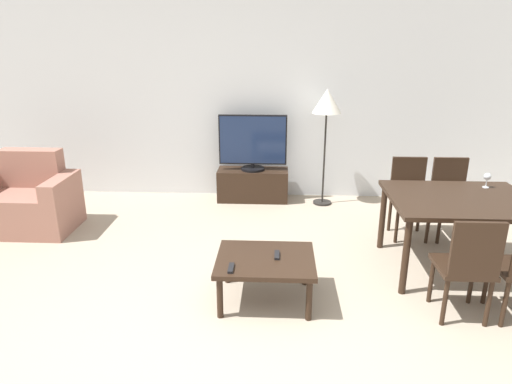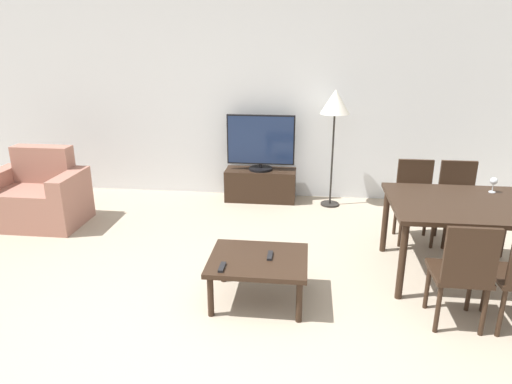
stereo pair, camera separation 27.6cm
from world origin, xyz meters
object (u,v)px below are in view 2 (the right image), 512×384
Objects in this scene: dining_chair_far at (458,198)px; wine_glass_left at (494,182)px; remote_primary at (270,256)px; coffee_table at (258,263)px; tv at (261,143)px; dining_chair_near at (463,270)px; dining_chair_far_left at (415,197)px; tv_stand at (261,185)px; floor_lamp at (335,106)px; remote_secondary at (222,267)px; armchair at (38,197)px; dining_table at (463,210)px.

dining_chair_far is 0.63m from wine_glass_left.
coffee_table is at bearing -160.00° from remote_primary.
tv is 6.09× the size of wine_glass_left.
dining_chair_far_left is (0.00, 1.64, 0.00)m from dining_chair_near.
tv_stand is 1.43m from floor_lamp.
tv_stand is 2.71m from remote_secondary.
dining_chair_far is 5.74× the size of remote_primary.
wine_glass_left reaches higher than dining_chair_far.
wine_glass_left is at bearing 23.96° from coffee_table.
wine_glass_left is at bearing -33.85° from tv_stand.
tv_stand is (2.51, 1.12, -0.11)m from armchair.
dining_table is at bearing -74.91° from dining_chair_far_left.
dining_chair_near is 1.31m from wine_glass_left.
floor_lamp is (-1.06, 1.78, 0.65)m from dining_table.
armchair is 1.23× the size of dining_chair_near.
dining_table reaches higher than remote_primary.
tv_stand is 2.49m from remote_primary.
dining_table is 1.77m from remote_primary.
wine_glass_left is (0.12, -0.51, 0.34)m from dining_chair_far.
wine_glass_left reaches higher than remote_primary.
dining_chair_near is 1.79m from remote_secondary.
coffee_table is 2.34m from wine_glass_left.
remote_secondary is at bearing -109.97° from floor_lamp.
tv is at bearing 123.27° from dining_chair_near.
dining_chair_far_left is at bearing -30.86° from tv_stand.
dining_chair_far is at bearing 74.91° from dining_chair_near.
armchair reaches higher than wine_glass_left.
dining_chair_near is (1.53, -0.20, 0.14)m from coffee_table.
dining_chair_far_left is 2.43m from remote_secondary.
coffee_table is (2.76, -1.38, 0.02)m from armchair.
wine_glass_left is (2.34, -1.57, 0.03)m from tv.
tv is at bearing 149.20° from dining_chair_far_left.
dining_chair_far_left reaches higher than tv_stand.
remote_secondary is (-2.23, -1.65, -0.08)m from dining_chair_far.
dining_chair_far_left is at bearing -30.80° from tv.
remote_secondary is at bearing -179.91° from dining_chair_near.
tv is (2.51, 1.11, 0.47)m from armchair.
dining_table is 2.19m from remote_secondary.
remote_primary is at bearing -155.87° from wine_glass_left.
remote_primary is at bearing -143.16° from dining_chair_far.
dining_chair_far_left reaches higher than remote_secondary.
remote_secondary is (-2.01, -0.82, -0.25)m from dining_table.
dining_chair_near is at bearing -72.07° from floor_lamp.
tv_stand is 6.24× the size of remote_primary.
tv_stand is at bearing 149.14° from dining_chair_far_left.
remote_primary is (2.85, -1.35, 0.08)m from armchair.
dining_chair_far_left is at bearing 42.66° from remote_secondary.
coffee_table is at bearing -156.04° from wine_glass_left.
dining_table reaches higher than tv_stand.
coffee_table is at bearing -105.94° from floor_lamp.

